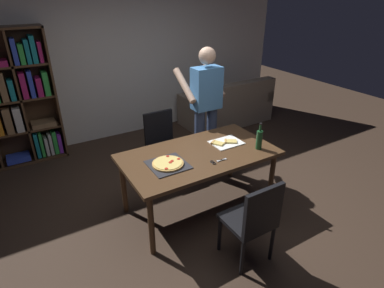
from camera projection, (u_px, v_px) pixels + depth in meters
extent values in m
plane|color=#38281E|center=(198.00, 207.00, 3.82)|extent=(12.00, 12.00, 0.00)
cube|color=silver|center=(116.00, 55.00, 5.19)|extent=(6.40, 0.10, 2.80)
cube|color=#4C331E|center=(199.00, 155.00, 3.49)|extent=(1.72, 0.93, 0.04)
cylinder|color=#4C331E|center=(151.00, 225.00, 3.01)|extent=(0.06, 0.06, 0.71)
cylinder|color=#4C331E|center=(271.00, 180.00, 3.72)|extent=(0.06, 0.06, 0.71)
cylinder|color=#4C331E|center=(124.00, 186.00, 3.60)|extent=(0.06, 0.06, 0.71)
cylinder|color=#4C331E|center=(232.00, 153.00, 4.32)|extent=(0.06, 0.06, 0.71)
cube|color=black|center=(247.00, 220.00, 2.96)|extent=(0.42, 0.42, 0.04)
cube|color=black|center=(263.00, 211.00, 2.71)|extent=(0.42, 0.04, 0.45)
cylinder|color=black|center=(248.00, 221.00, 3.29)|extent=(0.04, 0.04, 0.41)
cylinder|color=black|center=(220.00, 234.00, 3.12)|extent=(0.04, 0.04, 0.41)
cylinder|color=black|center=(272.00, 243.00, 3.01)|extent=(0.04, 0.04, 0.41)
cylinder|color=black|center=(242.00, 258.00, 2.84)|extent=(0.04, 0.04, 0.41)
cube|color=black|center=(165.00, 148.00, 4.30)|extent=(0.42, 0.42, 0.04)
cube|color=black|center=(158.00, 127.00, 4.33)|extent=(0.42, 0.04, 0.45)
cylinder|color=black|center=(160.00, 171.00, 4.18)|extent=(0.04, 0.04, 0.41)
cylinder|color=black|center=(183.00, 164.00, 4.34)|extent=(0.04, 0.04, 0.41)
cylinder|color=black|center=(149.00, 160.00, 4.45)|extent=(0.04, 0.04, 0.41)
cylinder|color=black|center=(171.00, 154.00, 4.62)|extent=(0.04, 0.04, 0.41)
cube|color=gray|center=(225.00, 112.00, 6.18)|extent=(1.72, 0.90, 0.40)
cube|color=gray|center=(237.00, 96.00, 5.74)|extent=(1.71, 0.25, 0.45)
cube|color=gray|center=(256.00, 91.00, 6.41)|extent=(0.18, 0.85, 0.20)
cube|color=gray|center=(192.00, 105.00, 5.67)|extent=(0.18, 0.85, 0.20)
cube|color=#513823|center=(54.00, 94.00, 4.69)|extent=(0.03, 0.35, 1.95)
cube|color=#513823|center=(20.00, 161.00, 4.81)|extent=(1.40, 0.35, 0.03)
cube|color=#513823|center=(2.00, 98.00, 4.50)|extent=(1.40, 0.03, 1.95)
cube|color=#513823|center=(11.00, 132.00, 4.59)|extent=(1.34, 0.29, 0.03)
cube|color=#513823|center=(3.00, 101.00, 4.38)|extent=(1.34, 0.29, 0.03)
cube|color=#513823|center=(20.00, 99.00, 4.48)|extent=(0.03, 0.29, 1.89)
cube|color=blue|center=(19.00, 158.00, 4.76)|extent=(0.32, 0.25, 0.07)
cube|color=teal|center=(37.00, 144.00, 4.82)|extent=(0.05, 0.22, 0.39)
cube|color=green|center=(41.00, 143.00, 4.85)|extent=(0.04, 0.22, 0.38)
cube|color=silver|center=(46.00, 145.00, 4.90)|extent=(0.05, 0.22, 0.29)
cube|color=silver|center=(50.00, 143.00, 4.92)|extent=(0.04, 0.22, 0.34)
cube|color=green|center=(55.00, 141.00, 4.94)|extent=(0.06, 0.22, 0.36)
cube|color=purple|center=(59.00, 142.00, 4.99)|extent=(0.05, 0.22, 0.31)
cube|color=olive|center=(8.00, 120.00, 4.48)|extent=(0.10, 0.22, 0.37)
cube|color=silver|center=(18.00, 119.00, 4.54)|extent=(0.10, 0.22, 0.36)
cube|color=olive|center=(44.00, 123.00, 4.75)|extent=(0.34, 0.25, 0.07)
cube|color=olive|center=(2.00, 86.00, 4.29)|extent=(0.08, 0.22, 0.39)
cube|color=teal|center=(11.00, 89.00, 4.36)|extent=(0.07, 0.22, 0.29)
cube|color=#B21E66|center=(23.00, 85.00, 4.41)|extent=(0.07, 0.22, 0.36)
cube|color=blue|center=(31.00, 83.00, 4.45)|extent=(0.06, 0.22, 0.38)
cube|color=#B21E66|center=(39.00, 86.00, 4.52)|extent=(0.07, 0.22, 0.27)
cube|color=green|center=(45.00, 83.00, 4.55)|extent=(0.07, 0.22, 0.34)
cube|color=blue|center=(14.00, 51.00, 4.20)|extent=(0.06, 0.22, 0.35)
cube|color=green|center=(21.00, 54.00, 4.25)|extent=(0.06, 0.22, 0.27)
cube|color=teal|center=(27.00, 51.00, 4.27)|extent=(0.06, 0.22, 0.32)
cube|color=teal|center=(33.00, 49.00, 4.30)|extent=(0.06, 0.22, 0.37)
cube|color=#B21E66|center=(39.00, 51.00, 4.35)|extent=(0.05, 0.22, 0.28)
cylinder|color=#38476B|center=(211.00, 138.00, 4.46)|extent=(0.14, 0.14, 0.95)
cylinder|color=#38476B|center=(199.00, 142.00, 4.37)|extent=(0.14, 0.14, 0.95)
cube|color=#4C8CD1|center=(207.00, 88.00, 4.08)|extent=(0.38, 0.22, 0.55)
sphere|color=#E0B293|center=(207.00, 56.00, 3.89)|extent=(0.22, 0.22, 0.22)
cylinder|color=#E0B293|center=(213.00, 81.00, 4.31)|extent=(0.09, 0.50, 0.39)
cylinder|color=#E0B293|center=(184.00, 85.00, 4.10)|extent=(0.09, 0.50, 0.39)
cube|color=#2D2D33|center=(168.00, 165.00, 3.25)|extent=(0.39, 0.39, 0.01)
cylinder|color=tan|center=(168.00, 164.00, 3.24)|extent=(0.33, 0.33, 0.02)
cylinder|color=#EACC6B|center=(168.00, 163.00, 3.24)|extent=(0.30, 0.30, 0.01)
cylinder|color=#B22819|center=(179.00, 159.00, 3.30)|extent=(0.04, 0.04, 0.00)
cylinder|color=#B22819|center=(170.00, 162.00, 3.23)|extent=(0.04, 0.04, 0.00)
cylinder|color=#B22819|center=(172.00, 161.00, 3.26)|extent=(0.04, 0.04, 0.00)
cylinder|color=#B22819|center=(168.00, 156.00, 3.35)|extent=(0.04, 0.04, 0.00)
cylinder|color=#B22819|center=(166.00, 169.00, 3.12)|extent=(0.04, 0.04, 0.00)
cube|color=white|center=(226.00, 143.00, 3.71)|extent=(0.36, 0.28, 0.01)
cube|color=#EACC6B|center=(231.00, 141.00, 3.71)|extent=(0.17, 0.15, 0.02)
cube|color=tan|center=(226.00, 141.00, 3.71)|extent=(0.07, 0.09, 0.02)
cube|color=#EACC6B|center=(218.00, 143.00, 3.67)|extent=(0.15, 0.17, 0.02)
cube|color=tan|center=(213.00, 142.00, 3.69)|extent=(0.09, 0.07, 0.02)
cylinder|color=#194723|center=(259.00, 140.00, 3.54)|extent=(0.07, 0.07, 0.22)
cylinder|color=#194723|center=(260.00, 128.00, 3.47)|extent=(0.03, 0.03, 0.08)
cylinder|color=black|center=(261.00, 124.00, 3.45)|extent=(0.03, 0.03, 0.02)
cube|color=silver|center=(222.00, 160.00, 3.34)|extent=(0.12, 0.02, 0.01)
cube|color=silver|center=(222.00, 160.00, 3.34)|extent=(0.12, 0.03, 0.01)
torus|color=black|center=(212.00, 162.00, 3.31)|extent=(0.05, 0.05, 0.01)
torus|color=black|center=(214.00, 163.00, 3.27)|extent=(0.05, 0.05, 0.01)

